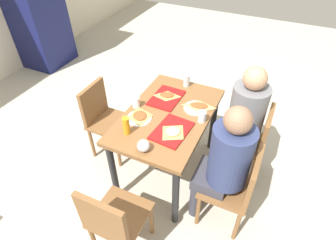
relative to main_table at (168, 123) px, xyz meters
The scene contains 22 objects.
ground_plane 0.67m from the main_table, ahead, with size 10.00×10.00×0.02m, color #B2AD9E.
main_table is the anchor object (origin of this frame).
chair_near_left 0.82m from the main_table, 111.01° to the right, with size 0.40×0.40×0.84m.
chair_near_right 0.82m from the main_table, 68.99° to the right, with size 0.40×0.40×0.84m.
chair_far_side 0.77m from the main_table, 90.00° to the left, with size 0.40×0.40×0.84m.
chair_left_end 0.98m from the main_table, behind, with size 0.40×0.40×0.84m.
person_in_red 0.68m from the main_table, 115.28° to the right, with size 0.32×0.42×1.25m.
person_in_brown_jacket 0.68m from the main_table, 64.72° to the right, with size 0.32×0.42×1.25m.
tray_red_near 0.27m from the main_table, 147.59° to the right, with size 0.36×0.26×0.02m, color #B21414.
tray_red_far 0.26m from the main_table, 28.56° to the left, with size 0.36×0.26×0.02m, color #B21414.
paper_plate_center 0.29m from the main_table, 130.66° to the left, with size 0.22×0.22×0.01m, color white.
paper_plate_near_edge 0.29m from the main_table, 49.34° to the right, with size 0.22×0.22×0.01m, color white.
pizza_slice_a 0.31m from the main_table, 146.78° to the right, with size 0.22×0.21×0.02m.
pizza_slice_b 0.28m from the main_table, 27.11° to the left, with size 0.18×0.23×0.02m.
pizza_slice_c 0.29m from the main_table, 126.99° to the left, with size 0.26×0.25×0.02m.
pizza_slice_d 0.33m from the main_table, 47.56° to the right, with size 0.18×0.26×0.02m.
plastic_cup_a 0.35m from the main_table, 95.29° to the left, with size 0.07×0.07×0.10m, color white.
plastic_cup_b 0.35m from the main_table, 84.71° to the right, with size 0.07×0.07×0.10m, color white.
soda_can 0.52m from the main_table, ahead, with size 0.07×0.07×0.12m, color #B7BCC6.
condiment_bottle 0.47m from the main_table, 151.75° to the left, with size 0.06×0.06×0.16m, color orange.
foil_bundle 0.52m from the main_table, behind, with size 0.10×0.10×0.10m, color silver.
drink_fridge 3.16m from the main_table, 64.99° to the left, with size 0.70×0.60×1.90m, color #14194C.
Camera 1 is at (-1.74, -0.80, 2.33)m, focal length 29.31 mm.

